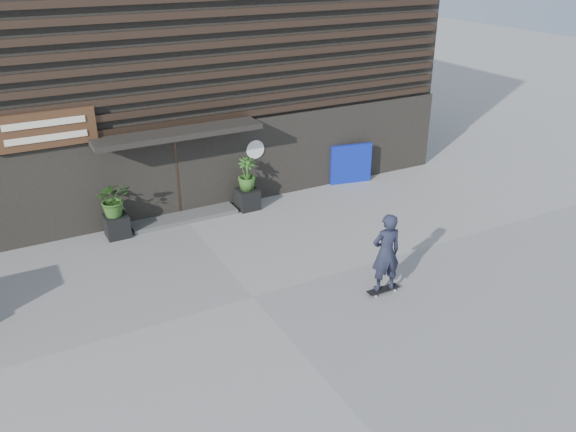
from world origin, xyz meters
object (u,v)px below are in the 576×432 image
planter_pot_right (248,199)px  blue_tarp (351,164)px  skateboarder (386,253)px  planter_pot_left (117,226)px

planter_pot_right → blue_tarp: 3.83m
planter_pot_right → skateboarder: bearing=-82.4°
planter_pot_left → blue_tarp: blue_tarp is taller
planter_pot_left → blue_tarp: size_ratio=0.44×
planter_pot_right → blue_tarp: blue_tarp is taller
blue_tarp → skateboarder: 6.66m
planter_pot_left → blue_tarp: 7.62m
blue_tarp → planter_pot_left: bearing=-166.6°
planter_pot_left → planter_pot_right: size_ratio=1.00×
planter_pot_left → skateboarder: 7.25m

